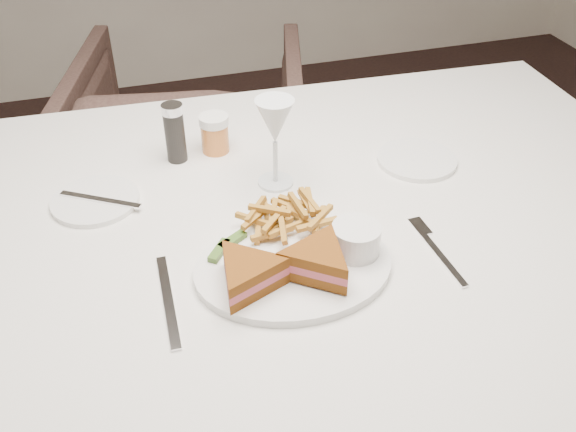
# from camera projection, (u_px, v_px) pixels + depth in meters

# --- Properties ---
(table) EXTENTS (1.64, 1.13, 0.75)m
(table) POSITION_uv_depth(u_px,v_px,m) (281.00, 363.00, 1.36)
(table) COLOR silver
(table) RESTS_ON ground
(chair_far) EXTENTS (0.86, 0.83, 0.73)m
(chair_far) POSITION_uv_depth(u_px,v_px,m) (193.00, 142.00, 2.12)
(chair_far) COLOR #47322B
(chair_far) RESTS_ON ground
(table_setting) EXTENTS (0.79, 0.65, 0.18)m
(table_setting) POSITION_uv_depth(u_px,v_px,m) (280.00, 217.00, 1.08)
(table_setting) COLOR white
(table_setting) RESTS_ON table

